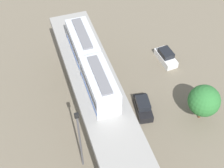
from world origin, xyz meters
The scene contains 7 objects.
ground_plane centered at (0.00, 0.00, 0.00)m, with size 120.00×120.00×0.00m, color #706654.
viaduct centered at (0.00, 0.00, 5.36)m, with size 5.20×28.00×7.07m.
train centered at (0.00, 2.08, 8.60)m, with size 2.64×13.55×3.24m.
parked_car_white centered at (12.90, 7.78, 0.74)m, with size 2.15×4.34×1.76m.
parked_car_black centered at (6.05, 0.02, 0.74)m, with size 2.39×4.42×1.76m.
tree_near_viaduct centered at (12.56, -3.28, 3.29)m, with size 3.99×3.99×5.30m.
signal_post centered at (-3.40, -5.08, 5.35)m, with size 0.44×0.28×9.67m.
Camera 1 is at (-6.06, -23.64, 34.17)m, focal length 52.39 mm.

